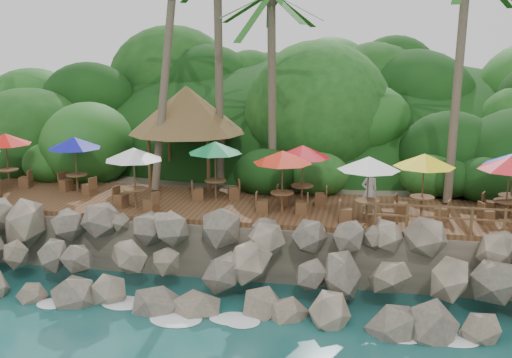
# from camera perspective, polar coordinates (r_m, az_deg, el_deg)

# --- Properties ---
(ground) EXTENTS (140.00, 140.00, 0.00)m
(ground) POSITION_cam_1_polar(r_m,az_deg,el_deg) (20.18, -3.36, -13.31)
(ground) COLOR #19514F
(ground) RESTS_ON ground
(land_base) EXTENTS (32.00, 25.20, 2.10)m
(land_base) POSITION_cam_1_polar(r_m,az_deg,el_deg) (34.72, 3.16, -0.11)
(land_base) COLOR gray
(land_base) RESTS_ON ground
(jungle_hill) EXTENTS (44.80, 28.00, 15.40)m
(jungle_hill) POSITION_cam_1_polar(r_m,az_deg,el_deg) (42.21, 4.56, 0.79)
(jungle_hill) COLOR #143811
(jungle_hill) RESTS_ON ground
(seawall) EXTENTS (29.00, 4.00, 2.30)m
(seawall) POSITION_cam_1_polar(r_m,az_deg,el_deg) (21.49, -2.06, -8.24)
(seawall) COLOR gray
(seawall) RESTS_ON ground
(terrace) EXTENTS (26.00, 5.00, 0.20)m
(terrace) POSITION_cam_1_polar(r_m,az_deg,el_deg) (24.87, -0.00, -2.69)
(terrace) COLOR brown
(terrace) RESTS_ON land_base
(jungle_foliage) EXTENTS (44.00, 16.00, 12.00)m
(jungle_foliage) POSITION_cam_1_polar(r_m,az_deg,el_deg) (34.01, 2.91, -2.21)
(jungle_foliage) COLOR #143811
(jungle_foliage) RESTS_ON ground
(foam_line) EXTENTS (25.20, 0.80, 0.06)m
(foam_line) POSITION_cam_1_polar(r_m,az_deg,el_deg) (20.43, -3.14, -12.87)
(foam_line) COLOR white
(foam_line) RESTS_ON ground
(palapa) EXTENTS (5.51, 5.51, 4.60)m
(palapa) POSITION_cam_1_polar(r_m,az_deg,el_deg) (28.41, -6.61, 6.59)
(palapa) COLOR brown
(palapa) RESTS_ON ground
(dining_clusters) EXTENTS (25.92, 4.73, 2.51)m
(dining_clusters) POSITION_cam_1_polar(r_m,az_deg,el_deg) (23.76, 1.19, 1.98)
(dining_clusters) COLOR brown
(dining_clusters) RESTS_ON terrace
(railing) EXTENTS (7.20, 0.10, 1.00)m
(railing) POSITION_cam_1_polar(r_m,az_deg,el_deg) (22.28, 19.83, -3.49)
(railing) COLOR brown
(railing) RESTS_ON terrace
(waiter) EXTENTS (0.77, 0.65, 1.80)m
(waiter) POSITION_cam_1_polar(r_m,az_deg,el_deg) (23.77, 10.72, -1.18)
(waiter) COLOR white
(waiter) RESTS_ON terrace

